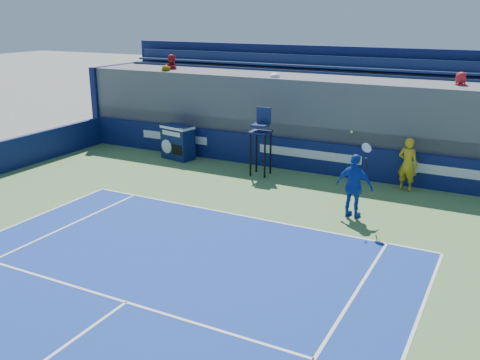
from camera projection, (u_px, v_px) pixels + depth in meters
The scene contains 6 objects.
ball_person at pixel (408, 164), 17.76m from camera, with size 0.66×0.43×1.82m, color gold.
back_hoarding at pixel (309, 157), 19.93m from camera, with size 20.40×0.21×1.20m.
match_clock at pixel (178, 141), 21.68m from camera, with size 1.44×0.97×1.40m.
umpire_chair at pixel (261, 134), 19.31m from camera, with size 0.74×0.74×2.48m.
tennis_player at pixel (354, 186), 15.40m from camera, with size 1.16×0.60×2.57m.
stadium_seating at pixel (328, 115), 21.30m from camera, with size 21.00×4.05×4.40m.
Camera 1 is at (6.63, -1.18, 5.77)m, focal length 40.00 mm.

